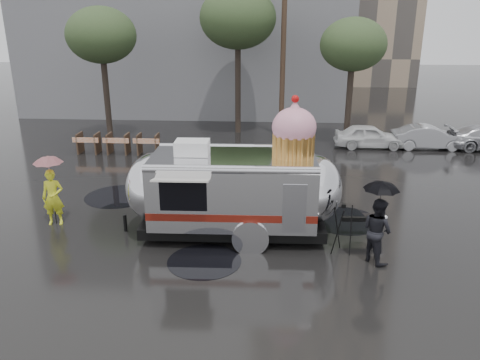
# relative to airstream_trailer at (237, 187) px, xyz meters

# --- Properties ---
(ground) EXTENTS (120.00, 120.00, 0.00)m
(ground) POSITION_rel_airstream_trailer_xyz_m (-0.96, -1.27, -1.54)
(ground) COLOR black
(ground) RESTS_ON ground
(puddles) EXTENTS (10.58, 7.00, 0.01)m
(puddles) POSITION_rel_airstream_trailer_xyz_m (-0.85, 1.06, -1.53)
(puddles) COLOR black
(puddles) RESTS_ON ground
(grey_building) EXTENTS (22.00, 12.00, 13.00)m
(grey_building) POSITION_rel_airstream_trailer_xyz_m (-4.96, 22.73, 4.96)
(grey_building) COLOR slate
(grey_building) RESTS_ON ground
(utility_pole) EXTENTS (1.60, 0.28, 9.00)m
(utility_pole) POSITION_rel_airstream_trailer_xyz_m (1.54, 12.73, 3.08)
(utility_pole) COLOR #473323
(utility_pole) RESTS_ON ground
(tree_left) EXTENTS (3.64, 3.64, 6.95)m
(tree_left) POSITION_rel_airstream_trailer_xyz_m (-7.96, 11.73, 3.95)
(tree_left) COLOR #382D26
(tree_left) RESTS_ON ground
(tree_mid) EXTENTS (4.20, 4.20, 8.03)m
(tree_mid) POSITION_rel_airstream_trailer_xyz_m (-0.96, 13.73, 4.80)
(tree_mid) COLOR #382D26
(tree_mid) RESTS_ON ground
(tree_right) EXTENTS (3.36, 3.36, 6.42)m
(tree_right) POSITION_rel_airstream_trailer_xyz_m (5.04, 11.73, 3.52)
(tree_right) COLOR #382D26
(tree_right) RESTS_ON ground
(barricade_row) EXTENTS (4.30, 0.80, 1.00)m
(barricade_row) POSITION_rel_airstream_trailer_xyz_m (-6.51, 8.69, -1.02)
(barricade_row) COLOR #473323
(barricade_row) RESTS_ON ground
(parked_cars) EXTENTS (13.20, 1.90, 1.50)m
(parked_cars) POSITION_rel_airstream_trailer_xyz_m (10.82, 10.73, -0.82)
(parked_cars) COLOR silver
(parked_cars) RESTS_ON ground
(airstream_trailer) EXTENTS (8.15, 3.20, 4.39)m
(airstream_trailer) POSITION_rel_airstream_trailer_xyz_m (0.00, 0.00, 0.00)
(airstream_trailer) COLOR silver
(airstream_trailer) RESTS_ON ground
(person_left) EXTENTS (0.72, 0.53, 1.83)m
(person_left) POSITION_rel_airstream_trailer_xyz_m (-5.92, 0.32, -0.63)
(person_left) COLOR yellow
(person_left) RESTS_ON ground
(umbrella_pink) EXTENTS (1.11, 1.11, 2.31)m
(umbrella_pink) POSITION_rel_airstream_trailer_xyz_m (-5.92, 0.32, 0.39)
(umbrella_pink) COLOR pink
(umbrella_pink) RESTS_ON ground
(person_right) EXTENTS (0.88, 1.00, 1.83)m
(person_right) POSITION_rel_airstream_trailer_xyz_m (3.91, -1.47, -0.63)
(person_right) COLOR black
(person_right) RESTS_ON ground
(umbrella_black) EXTENTS (1.16, 1.16, 2.34)m
(umbrella_black) POSITION_rel_airstream_trailer_xyz_m (3.91, -1.47, 0.41)
(umbrella_black) COLOR black
(umbrella_black) RESTS_ON ground
(tripod) EXTENTS (0.57, 0.62, 1.49)m
(tripod) POSITION_rel_airstream_trailer_xyz_m (3.04, -1.05, -0.66)
(tripod) COLOR black
(tripod) RESTS_ON ground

